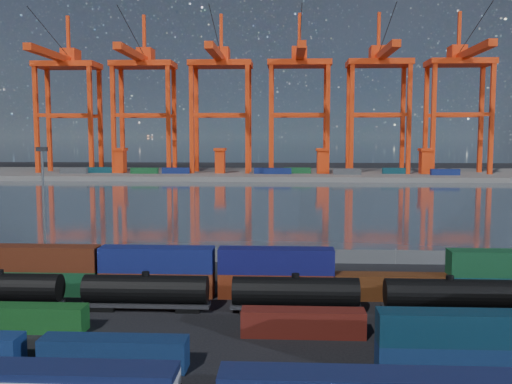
{
  "coord_description": "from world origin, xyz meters",
  "views": [
    {
      "loc": [
        4.37,
        -52.61,
        17.99
      ],
      "look_at": [
        0.0,
        30.0,
        10.0
      ],
      "focal_mm": 40.0,
      "sensor_mm": 36.0,
      "label": 1
    }
  ],
  "objects": [
    {
      "name": "ground",
      "position": [
        0.0,
        0.0,
        0.0
      ],
      "size": [
        700.0,
        700.0,
        0.0
      ],
      "primitive_type": "plane",
      "color": "black",
      "rests_on": "ground"
    },
    {
      "name": "harbor_water",
      "position": [
        0.0,
        105.0,
        0.01
      ],
      "size": [
        700.0,
        700.0,
        0.0
      ],
      "primitive_type": "plane",
      "color": "#2E3943",
      "rests_on": "ground"
    },
    {
      "name": "far_quay",
      "position": [
        0.0,
        210.0,
        1.0
      ],
      "size": [
        700.0,
        70.0,
        2.0
      ],
      "primitive_type": "cube",
      "color": "#514F4C",
      "rests_on": "ground"
    },
    {
      "name": "distant_mountains",
      "position": [
        63.02,
        1600.0,
        220.29
      ],
      "size": [
        2470.0,
        1100.0,
        520.0
      ],
      "color": "#1E2630",
      "rests_on": "ground"
    },
    {
      "name": "container_row_south",
      "position": [
        -17.6,
        -10.36,
        1.95
      ],
      "size": [
        139.25,
        2.33,
        4.97
      ],
      "color": "#46494B",
      "rests_on": "ground"
    },
    {
      "name": "container_row_mid",
      "position": [
        -12.42,
        -2.18,
        1.91
      ],
      "size": [
        139.96,
        2.28,
        4.86
      ],
      "color": "#36373A",
      "rests_on": "ground"
    },
    {
      "name": "container_row_north",
      "position": [
        -0.28,
        10.22,
        2.27
      ],
      "size": [
        141.8,
        2.63,
        5.6
      ],
      "color": "navy",
      "rests_on": "ground"
    },
    {
      "name": "tanker_string",
      "position": [
        -10.11,
        4.54,
        2.06
      ],
      "size": [
        106.37,
        2.87,
        4.11
      ],
      "color": "black",
      "rests_on": "ground"
    },
    {
      "name": "waterfront_fence",
      "position": [
        -0.0,
        28.0,
        1.0
      ],
      "size": [
        160.12,
        0.12,
        2.2
      ],
      "color": "#595B5E",
      "rests_on": "ground"
    },
    {
      "name": "yard_light_mast",
      "position": [
        -30.0,
        26.0,
        9.3
      ],
      "size": [
        1.6,
        0.4,
        16.6
      ],
      "color": "slate",
      "rests_on": "ground"
    },
    {
      "name": "gantry_cranes",
      "position": [
        -7.5,
        203.07,
        44.63
      ],
      "size": [
        203.0,
        53.76,
        72.8
      ],
      "color": "red",
      "rests_on": "ground"
    },
    {
      "name": "quay_containers",
      "position": [
        -11.0,
        195.46,
        3.3
      ],
      "size": [
        172.58,
        10.99,
        2.6
      ],
      "color": "navy",
      "rests_on": "far_quay"
    },
    {
      "name": "straddle_carriers",
      "position": [
        -2.5,
        200.0,
        7.82
      ],
      "size": [
        140.0,
        7.0,
        11.1
      ],
      "color": "red",
      "rests_on": "far_quay"
    }
  ]
}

